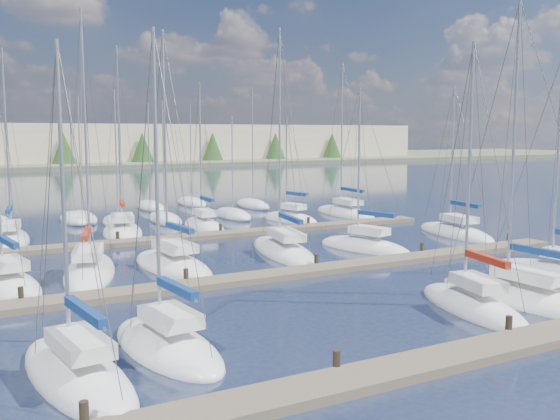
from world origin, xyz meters
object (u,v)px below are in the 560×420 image
sailboat_r (345,213)px  sailboat_d (472,306)px  sailboat_e (521,297)px  sailboat_i (90,271)px  sailboat_p (204,226)px  sailboat_n (11,240)px  sailboat_o (123,232)px  sailboat_q (290,219)px  sailboat_b (77,375)px  sailboat_j (173,265)px  sailboat_c (167,346)px  sailboat_k (284,251)px  sailboat_m (455,233)px  sailboat_l (365,247)px  sailboat_h (6,285)px

sailboat_r → sailboat_d: bearing=-112.3°
sailboat_e → sailboat_i: 22.67m
sailboat_p → sailboat_n: sailboat_n is taller
sailboat_o → sailboat_q: bearing=11.9°
sailboat_b → sailboat_j: bearing=53.9°
sailboat_c → sailboat_d: (13.61, -1.55, 0.01)m
sailboat_k → sailboat_o: (-7.14, 13.13, 0.01)m
sailboat_m → sailboat_d: sailboat_d is taller
sailboat_o → sailboat_l: sailboat_o is taller
sailboat_o → sailboat_i: 14.15m
sailboat_c → sailboat_l: 22.12m
sailboat_b → sailboat_r: sailboat_r is taller
sailboat_m → sailboat_p: bearing=149.9°
sailboat_i → sailboat_p: 17.61m
sailboat_q → sailboat_i: sailboat_i is taller
sailboat_m → sailboat_c: bearing=-144.5°
sailboat_b → sailboat_c: bearing=13.5°
sailboat_c → sailboat_l: sailboat_c is taller
sailboat_b → sailboat_l: size_ratio=0.99×
sailboat_c → sailboat_r: 39.09m
sailboat_e → sailboat_b: bearing=176.9°
sailboat_k → sailboat_h: 16.86m
sailboat_e → sailboat_r: sailboat_r is taller
sailboat_q → sailboat_d: bearing=-114.9°
sailboat_c → sailboat_m: 31.28m
sailboat_k → sailboat_l: (5.58, -1.30, -0.00)m
sailboat_r → sailboat_h: 34.99m
sailboat_m → sailboat_n: sailboat_n is taller
sailboat_r → sailboat_i: sailboat_i is taller
sailboat_c → sailboat_k: sailboat_k is taller
sailboat_m → sailboat_p: size_ratio=0.96×
sailboat_q → sailboat_o: bearing=168.6°
sailboat_k → sailboat_n: bearing=150.1°
sailboat_m → sailboat_l: (-9.75, -1.49, 0.01)m
sailboat_k → sailboat_d: (1.01, -15.46, 0.00)m
sailboat_k → sailboat_b: 22.05m
sailboat_d → sailboat_n: size_ratio=0.86×
sailboat_r → sailboat_l: size_ratio=1.31×
sailboat_c → sailboat_k: (12.60, 13.91, 0.00)m
sailboat_n → sailboat_p: bearing=8.3°
sailboat_q → sailboat_d: 29.38m
sailboat_b → sailboat_q: bearing=43.0°
sailboat_l → sailboat_k: bearing=151.5°
sailboat_e → sailboat_i: sailboat_i is taller
sailboat_c → sailboat_e: size_ratio=0.84×
sailboat_d → sailboat_j: 17.26m
sailboat_c → sailboat_r: bearing=40.2°
sailboat_c → sailboat_j: (4.79, 13.29, -0.00)m
sailboat_k → sailboat_r: sailboat_k is taller
sailboat_h → sailboat_k: bearing=-4.1°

